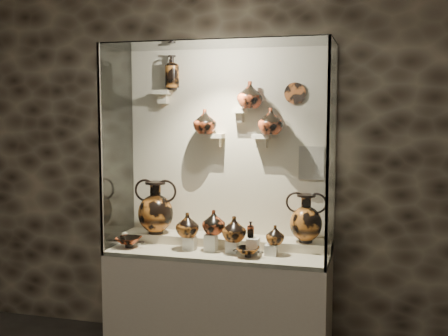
# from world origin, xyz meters

# --- Properties ---
(wall_back) EXTENTS (5.00, 0.02, 3.20)m
(wall_back) POSITION_xyz_m (0.00, 2.50, 1.60)
(wall_back) COLOR black
(wall_back) RESTS_ON ground
(plinth) EXTENTS (1.70, 0.60, 0.80)m
(plinth) POSITION_xyz_m (0.00, 2.18, 0.40)
(plinth) COLOR beige
(plinth) RESTS_ON floor
(front_tier) EXTENTS (1.68, 0.58, 0.03)m
(front_tier) POSITION_xyz_m (0.00, 2.18, 0.82)
(front_tier) COLOR beige
(front_tier) RESTS_ON plinth
(rear_tier) EXTENTS (1.70, 0.25, 0.10)m
(rear_tier) POSITION_xyz_m (0.00, 2.35, 0.85)
(rear_tier) COLOR beige
(rear_tier) RESTS_ON plinth
(back_panel) EXTENTS (1.70, 0.03, 1.60)m
(back_panel) POSITION_xyz_m (0.00, 2.50, 1.60)
(back_panel) COLOR beige
(back_panel) RESTS_ON plinth
(glass_front) EXTENTS (1.70, 0.01, 1.60)m
(glass_front) POSITION_xyz_m (0.00, 1.88, 1.60)
(glass_front) COLOR white
(glass_front) RESTS_ON plinth
(glass_left) EXTENTS (0.01, 0.60, 1.60)m
(glass_left) POSITION_xyz_m (-0.85, 2.18, 1.60)
(glass_left) COLOR white
(glass_left) RESTS_ON plinth
(glass_right) EXTENTS (0.01, 0.60, 1.60)m
(glass_right) POSITION_xyz_m (0.85, 2.18, 1.60)
(glass_right) COLOR white
(glass_right) RESTS_ON plinth
(glass_top) EXTENTS (1.70, 0.60, 0.01)m
(glass_top) POSITION_xyz_m (0.00, 2.18, 2.40)
(glass_top) COLOR white
(glass_top) RESTS_ON back_panel
(frame_post_left) EXTENTS (0.02, 0.02, 1.60)m
(frame_post_left) POSITION_xyz_m (-0.84, 1.89, 1.60)
(frame_post_left) COLOR gray
(frame_post_left) RESTS_ON plinth
(frame_post_right) EXTENTS (0.02, 0.02, 1.60)m
(frame_post_right) POSITION_xyz_m (0.84, 1.89, 1.60)
(frame_post_right) COLOR gray
(frame_post_right) RESTS_ON plinth
(pedestal_a) EXTENTS (0.09, 0.09, 0.10)m
(pedestal_a) POSITION_xyz_m (-0.22, 2.13, 0.88)
(pedestal_a) COLOR silver
(pedestal_a) RESTS_ON front_tier
(pedestal_b) EXTENTS (0.09, 0.09, 0.13)m
(pedestal_b) POSITION_xyz_m (-0.05, 2.13, 0.90)
(pedestal_b) COLOR silver
(pedestal_b) RESTS_ON front_tier
(pedestal_c) EXTENTS (0.09, 0.09, 0.09)m
(pedestal_c) POSITION_xyz_m (0.12, 2.13, 0.88)
(pedestal_c) COLOR silver
(pedestal_c) RESTS_ON front_tier
(pedestal_d) EXTENTS (0.09, 0.09, 0.12)m
(pedestal_d) POSITION_xyz_m (0.28, 2.13, 0.89)
(pedestal_d) COLOR silver
(pedestal_d) RESTS_ON front_tier
(pedestal_e) EXTENTS (0.09, 0.09, 0.08)m
(pedestal_e) POSITION_xyz_m (0.42, 2.13, 0.87)
(pedestal_e) COLOR silver
(pedestal_e) RESTS_ON front_tier
(bracket_ul) EXTENTS (0.14, 0.12, 0.04)m
(bracket_ul) POSITION_xyz_m (-0.55, 2.42, 2.05)
(bracket_ul) COLOR beige
(bracket_ul) RESTS_ON back_panel
(bracket_ca) EXTENTS (0.14, 0.12, 0.04)m
(bracket_ca) POSITION_xyz_m (-0.10, 2.42, 1.70)
(bracket_ca) COLOR beige
(bracket_ca) RESTS_ON back_panel
(bracket_cb) EXTENTS (0.10, 0.12, 0.04)m
(bracket_cb) POSITION_xyz_m (0.10, 2.42, 1.90)
(bracket_cb) COLOR beige
(bracket_cb) RESTS_ON back_panel
(bracket_cc) EXTENTS (0.14, 0.12, 0.04)m
(bracket_cc) POSITION_xyz_m (0.28, 2.42, 1.70)
(bracket_cc) COLOR beige
(bracket_cc) RESTS_ON back_panel
(amphora_left) EXTENTS (0.46, 0.46, 0.43)m
(amphora_left) POSITION_xyz_m (-0.57, 2.30, 1.12)
(amphora_left) COLOR #A2591F
(amphora_left) RESTS_ON rear_tier
(amphora_right) EXTENTS (0.39, 0.39, 0.37)m
(amphora_right) POSITION_xyz_m (0.65, 2.32, 1.09)
(amphora_right) COLOR #A2591F
(amphora_right) RESTS_ON rear_tier
(jug_a) EXTENTS (0.23, 0.23, 0.19)m
(jug_a) POSITION_xyz_m (-0.24, 2.13, 1.02)
(jug_a) COLOR #A2591F
(jug_a) RESTS_ON pedestal_a
(jug_b) EXTENTS (0.24, 0.24, 0.19)m
(jug_b) POSITION_xyz_m (-0.03, 2.15, 1.05)
(jug_b) COLOR #C14922
(jug_b) RESTS_ON pedestal_b
(jug_c) EXTENTS (0.20, 0.20, 0.19)m
(jug_c) POSITION_xyz_m (0.14, 2.11, 1.02)
(jug_c) COLOR #A2591F
(jug_c) RESTS_ON pedestal_c
(jug_e) EXTENTS (0.15, 0.15, 0.14)m
(jug_e) POSITION_xyz_m (0.44, 2.15, 0.98)
(jug_e) COLOR #A2591F
(jug_e) RESTS_ON pedestal_e
(lekythos_small) EXTENTS (0.07, 0.07, 0.14)m
(lekythos_small) POSITION_xyz_m (0.26, 2.14, 1.02)
(lekythos_small) COLOR #C14922
(lekythos_small) RESTS_ON pedestal_d
(kylix_left) EXTENTS (0.29, 0.26, 0.10)m
(kylix_left) POSITION_xyz_m (-0.70, 2.07, 0.88)
(kylix_left) COLOR #C14922
(kylix_left) RESTS_ON front_tier
(kylix_right) EXTENTS (0.25, 0.22, 0.09)m
(kylix_right) POSITION_xyz_m (0.26, 2.03, 0.87)
(kylix_right) COLOR #A2591F
(kylix_right) RESTS_ON front_tier
(lekythos_tall) EXTENTS (0.14, 0.14, 0.31)m
(lekythos_tall) POSITION_xyz_m (-0.46, 2.41, 2.22)
(lekythos_tall) COLOR #A2591F
(lekythos_tall) RESTS_ON bracket_ul
(ovoid_vase_a) EXTENTS (0.20, 0.20, 0.20)m
(ovoid_vase_a) POSITION_xyz_m (-0.17, 2.38, 1.82)
(ovoid_vase_a) COLOR #C14922
(ovoid_vase_a) RESTS_ON bracket_ca
(ovoid_vase_b) EXTENTS (0.22, 0.22, 0.21)m
(ovoid_vase_b) POSITION_xyz_m (0.20, 2.37, 2.02)
(ovoid_vase_b) COLOR #C14922
(ovoid_vase_b) RESTS_ON bracket_cb
(ovoid_vase_c) EXTENTS (0.21, 0.21, 0.20)m
(ovoid_vase_c) POSITION_xyz_m (0.36, 2.37, 1.82)
(ovoid_vase_c) COLOR #C14922
(ovoid_vase_c) RESTS_ON bracket_cc
(wall_plate) EXTENTS (0.17, 0.02, 0.17)m
(wall_plate) POSITION_xyz_m (0.53, 2.47, 2.03)
(wall_plate) COLOR #AC5421
(wall_plate) RESTS_ON back_panel
(info_placard) EXTENTS (0.20, 0.01, 0.26)m
(info_placard) POSITION_xyz_m (0.67, 2.47, 1.49)
(info_placard) COLOR beige
(info_placard) RESTS_ON back_panel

